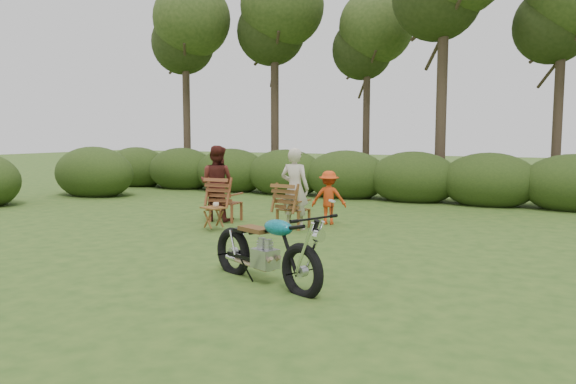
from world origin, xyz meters
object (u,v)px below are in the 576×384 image
at_px(cup, 216,205).
at_px(child, 329,224).
at_px(lawn_chair_left, 226,221).
at_px(adult_b, 217,221).
at_px(lawn_chair_right, 293,228).
at_px(adult_a, 295,229).
at_px(motorcycle, 265,283).
at_px(side_table, 214,219).

distance_m(cup, child, 2.44).
xyz_separation_m(lawn_chair_left, adult_b, (-0.20, -0.05, 0.00)).
bearing_deg(adult_b, lawn_chair_left, -170.46).
bearing_deg(lawn_chair_right, adult_a, 137.78).
distance_m(motorcycle, lawn_chair_right, 4.12).
bearing_deg(lawn_chair_right, adult_b, 2.57).
bearing_deg(lawn_chair_left, adult_a, 168.25).
xyz_separation_m(motorcycle, cup, (-2.71, 2.90, 0.51)).
xyz_separation_m(lawn_chair_right, adult_a, (0.07, -0.08, 0.00)).
xyz_separation_m(lawn_chair_left, side_table, (0.43, -1.09, 0.23)).
xyz_separation_m(motorcycle, adult_b, (-3.39, 3.93, 0.00)).
relative_size(lawn_chair_right, child, 0.81).
bearing_deg(motorcycle, child, 125.25).
relative_size(motorcycle, adult_a, 1.22).
bearing_deg(motorcycle, lawn_chair_left, 151.07).
relative_size(lawn_chair_right, cup, 7.76).
relative_size(side_table, child, 0.42).
xyz_separation_m(motorcycle, adult_a, (-1.42, 3.75, 0.00)).
distance_m(side_table, child, 2.44).
distance_m(motorcycle, adult_a, 4.01).
height_order(side_table, adult_a, adult_a).
relative_size(lawn_chair_right, adult_a, 0.56).
xyz_separation_m(side_table, adult_b, (-0.63, 1.04, -0.23)).
xyz_separation_m(side_table, child, (1.71, 1.73, -0.23)).
bearing_deg(adult_b, child, -168.66).
xyz_separation_m(lawn_chair_right, child, (0.44, 0.78, 0.00)).
bearing_deg(motorcycle, adult_a, 133.12).
distance_m(motorcycle, adult_b, 5.19).
bearing_deg(motorcycle, side_table, 156.09).
distance_m(lawn_chair_right, adult_b, 1.89).
distance_m(lawn_chair_right, side_table, 1.60).
bearing_deg(lawn_chair_right, side_table, 42.37).
bearing_deg(cup, motorcycle, -46.91).
bearing_deg(adult_b, lawn_chair_right, 172.13).
bearing_deg(motorcycle, lawn_chair_right, 133.69).
bearing_deg(cup, adult_b, 123.13).
distance_m(lawn_chair_right, cup, 1.62).
bearing_deg(cup, lawn_chair_right, 37.50).
distance_m(lawn_chair_left, cup, 1.29).
bearing_deg(lawn_chair_right, motorcycle, 116.82).
relative_size(motorcycle, cup, 16.82).
height_order(adult_a, adult_b, adult_b).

